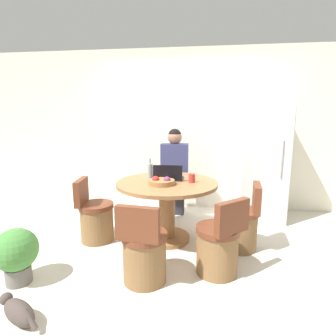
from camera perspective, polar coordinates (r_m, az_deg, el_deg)
The scene contains 15 objects.
ground_plane at distance 3.25m, azimuth 0.65°, elevation -16.74°, with size 12.00×12.00×0.00m, color beige.
wall_back at distance 4.40m, azimuth 2.93°, elevation 8.12°, with size 7.00×0.06×2.60m.
refrigerator at distance 4.13m, azimuth 19.51°, elevation 1.29°, with size 0.66×0.71×1.73m.
dining_table at distance 3.23m, azimuth -0.22°, elevation -6.79°, with size 1.22×1.22×0.75m.
chair_right_side at distance 3.22m, azimuth 15.59°, elevation -11.99°, with size 0.44×0.43×0.78m.
chair_near_camera at distance 2.54m, azimuth -5.25°, elevation -18.04°, with size 0.42×0.44×0.78m.
chair_left_side at distance 3.42m, azimuth -15.52°, elevation -10.61°, with size 0.44×0.43×0.78m.
chair_near_right_corner at distance 2.69m, azimuth 10.93°, elevation -16.46°, with size 0.49×0.49×0.78m.
person_seated at distance 3.98m, azimuth 1.51°, elevation -0.17°, with size 0.40×0.37×1.35m.
laptop at distance 3.27m, azimuth 0.11°, elevation -1.90°, with size 0.36×0.25×0.20m.
fruit_bowl at distance 3.03m, azimuth -1.42°, elevation -3.01°, with size 0.30×0.30×0.10m.
coffee_cup at distance 3.14m, azimuth 5.20°, elevation -2.20°, with size 0.08×0.08×0.10m.
bottle at distance 3.34m, azimuth -3.95°, elevation -0.55°, with size 0.07×0.07×0.26m.
cat at distance 2.48m, azimuth -29.82°, elevation -25.44°, with size 0.44×0.29×0.17m.
potted_plant at distance 2.86m, azimuth -30.15°, elevation -15.65°, with size 0.39×0.39×0.52m.
Camera 1 is at (0.32, -2.86, 1.49)m, focal length 28.00 mm.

